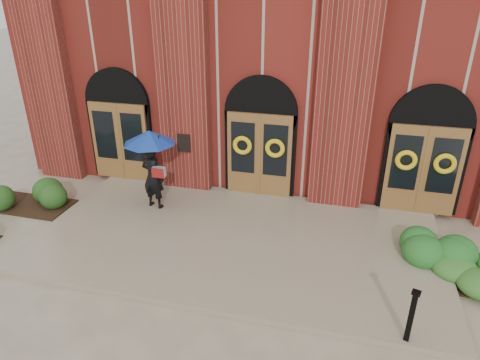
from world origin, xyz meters
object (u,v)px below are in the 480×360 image
(hedge_wall_right, at_px, (476,255))
(metal_post, at_px, (411,315))
(man_with_umbrella, at_px, (151,154))
(hedge_wall_left, at_px, (19,194))

(hedge_wall_right, bearing_deg, metal_post, -121.13)
(man_with_umbrella, xyz_separation_m, hedge_wall_left, (-4.02, -0.67, -1.40))
(man_with_umbrella, bearing_deg, metal_post, 162.27)
(man_with_umbrella, distance_m, metal_post, 7.48)
(man_with_umbrella, height_order, hedge_wall_right, man_with_umbrella)
(man_with_umbrella, distance_m, hedge_wall_left, 4.31)
(man_with_umbrella, height_order, hedge_wall_left, man_with_umbrella)
(man_with_umbrella, bearing_deg, hedge_wall_right, -174.02)
(hedge_wall_left, bearing_deg, man_with_umbrella, 9.39)
(metal_post, xyz_separation_m, hedge_wall_right, (1.72, 2.85, -0.37))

